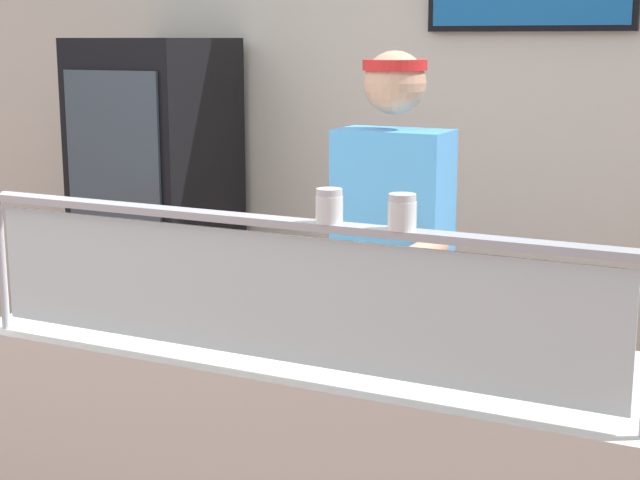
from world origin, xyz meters
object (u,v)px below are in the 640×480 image
Objects in this scene: pepper_flake_shaker at (402,214)px; drink_fridge at (158,222)px; pizza_server at (293,319)px; parmesan_shaker at (329,208)px; worker_figure at (392,273)px; pizza_tray at (303,326)px.

pepper_flake_shaker is 2.76m from drink_fridge.
pizza_server is at bearing 143.95° from pepper_flake_shaker.
pizza_server is 0.16× the size of drink_fridge.
worker_figure is (-0.21, 0.94, -0.39)m from parmesan_shaker.
pizza_tray is at bearing -42.86° from drink_fridge.
worker_figure reaches higher than parmesan_shaker.
drink_fridge is (-1.54, 1.47, -0.09)m from pizza_server.
worker_figure reaches higher than pepper_flake_shaker.
pizza_server is (-0.02, -0.02, 0.02)m from pizza_tray.
pepper_flake_shaker reaches higher than pizza_server.
worker_figure is (0.07, 0.59, 0.02)m from pizza_server.
parmesan_shaker is 0.05× the size of drink_fridge.
worker_figure is at bearing 102.71° from parmesan_shaker.
drink_fridge is at bearing 137.94° from pepper_flake_shaker.
worker_figure is 1.84m from drink_fridge.
pizza_server is at bearing -97.21° from worker_figure.
pepper_flake_shaker is 0.05× the size of drink_fridge.
pizza_tray is at bearing -95.00° from worker_figure.
drink_fridge is at bearing 137.14° from pizza_tray.
pizza_server is 0.60m from worker_figure.
pizza_tray is 0.28× the size of drink_fridge.
parmesan_shaker is 0.19m from pepper_flake_shaker.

